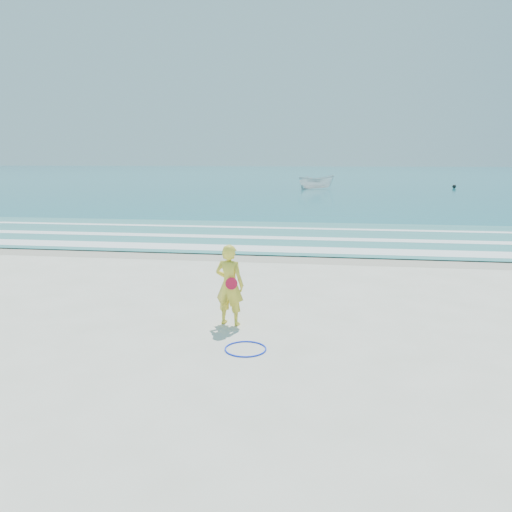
# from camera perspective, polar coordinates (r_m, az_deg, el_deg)

# --- Properties ---
(ground) EXTENTS (400.00, 400.00, 0.00)m
(ground) POSITION_cam_1_polar(r_m,az_deg,el_deg) (10.62, -4.89, -9.44)
(ground) COLOR silver
(ground) RESTS_ON ground
(wet_sand) EXTENTS (400.00, 2.40, 0.00)m
(wet_sand) POSITION_cam_1_polar(r_m,az_deg,el_deg) (19.18, 1.18, -0.02)
(wet_sand) COLOR #B2A893
(wet_sand) RESTS_ON ground
(ocean) EXTENTS (400.00, 190.00, 0.04)m
(ocean) POSITION_cam_1_polar(r_m,az_deg,el_deg) (114.75, 7.18, 9.27)
(ocean) COLOR #19727F
(ocean) RESTS_ON ground
(shallow) EXTENTS (400.00, 10.00, 0.01)m
(shallow) POSITION_cam_1_polar(r_m,az_deg,el_deg) (24.06, 2.65, 2.37)
(shallow) COLOR #59B7AD
(shallow) RESTS_ON ocean
(foam_near) EXTENTS (400.00, 1.40, 0.01)m
(foam_near) POSITION_cam_1_polar(r_m,az_deg,el_deg) (20.44, 1.63, 0.82)
(foam_near) COLOR white
(foam_near) RESTS_ON shallow
(foam_mid) EXTENTS (400.00, 0.90, 0.01)m
(foam_mid) POSITION_cam_1_polar(r_m,az_deg,el_deg) (23.28, 2.46, 2.09)
(foam_mid) COLOR white
(foam_mid) RESTS_ON shallow
(foam_far) EXTENTS (400.00, 0.60, 0.01)m
(foam_far) POSITION_cam_1_polar(r_m,az_deg,el_deg) (26.53, 3.18, 3.21)
(foam_far) COLOR white
(foam_far) RESTS_ON shallow
(hoop) EXTENTS (1.06, 1.06, 0.03)m
(hoop) POSITION_cam_1_polar(r_m,az_deg,el_deg) (10.04, -1.21, -10.56)
(hoop) COLOR #0D2EF0
(hoop) RESTS_ON ground
(boat) EXTENTS (4.47, 2.55, 1.63)m
(boat) POSITION_cam_1_polar(r_m,az_deg,el_deg) (59.72, 6.92, 8.36)
(boat) COLOR silver
(boat) RESTS_ON ocean
(buoy) EXTENTS (0.45, 0.45, 0.45)m
(buoy) POSITION_cam_1_polar(r_m,az_deg,el_deg) (65.71, 21.71, 7.40)
(buoy) COLOR black
(buoy) RESTS_ON ocean
(woman) EXTENTS (0.76, 0.59, 1.85)m
(woman) POSITION_cam_1_polar(r_m,az_deg,el_deg) (11.23, -3.04, -3.31)
(woman) COLOR yellow
(woman) RESTS_ON ground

